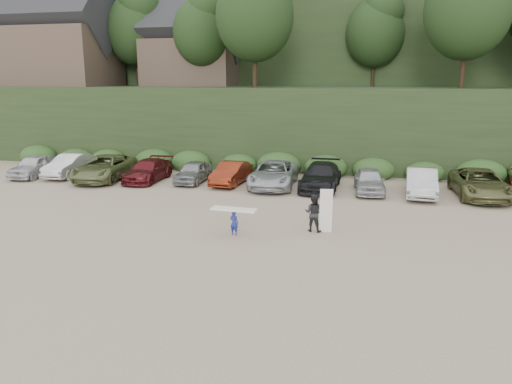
# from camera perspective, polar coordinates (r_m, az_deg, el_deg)

# --- Properties ---
(ground) EXTENTS (120.00, 120.00, 0.00)m
(ground) POSITION_cam_1_polar(r_m,az_deg,el_deg) (21.54, 1.04, -5.26)
(ground) COLOR tan
(ground) RESTS_ON ground
(hillside_backdrop) EXTENTS (90.00, 41.50, 28.00)m
(hillside_backdrop) POSITION_cam_1_polar(r_m,az_deg,el_deg) (56.29, 9.09, 17.34)
(hillside_backdrop) COLOR black
(hillside_backdrop) RESTS_ON ground
(parked_cars) EXTENTS (39.13, 6.52, 1.65)m
(parked_cars) POSITION_cam_1_polar(r_m,az_deg,el_deg) (31.00, 4.92, 1.80)
(parked_cars) COLOR silver
(parked_cars) RESTS_ON ground
(child_surfer) EXTENTS (2.03, 0.69, 1.20)m
(child_surfer) POSITION_cam_1_polar(r_m,az_deg,el_deg) (21.73, -2.53, -2.87)
(child_surfer) COLOR navy
(child_surfer) RESTS_ON ground
(adult_surfer) EXTENTS (1.31, 0.78, 2.00)m
(adult_surfer) POSITION_cam_1_polar(r_m,az_deg,el_deg) (22.36, 6.73, -2.36)
(adult_surfer) COLOR black
(adult_surfer) RESTS_ON ground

